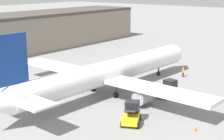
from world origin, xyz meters
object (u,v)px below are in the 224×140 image
(ground_crew_worker, at_px, (183,72))
(belt_loader_truck, at_px, (131,114))
(airplane, at_px, (108,73))
(baggage_tug, at_px, (167,89))
(safety_cone_near, at_px, (195,129))

(ground_crew_worker, bearing_deg, belt_loader_truck, 158.26)
(airplane, bearing_deg, baggage_tug, -57.46)
(baggage_tug, relative_size, belt_loader_truck, 0.94)
(baggage_tug, relative_size, safety_cone_near, 6.76)
(ground_crew_worker, xyz_separation_m, safety_cone_near, (-20.40, -11.87, -0.67))
(airplane, distance_m, safety_cone_near, 17.45)
(safety_cone_near, bearing_deg, belt_loader_truck, 110.08)
(belt_loader_truck, bearing_deg, ground_crew_worker, -16.14)
(belt_loader_truck, distance_m, safety_cone_near, 7.64)
(ground_crew_worker, xyz_separation_m, belt_loader_truck, (-23.00, -4.75, 0.22))
(airplane, relative_size, belt_loader_truck, 10.88)
(airplane, bearing_deg, ground_crew_worker, -13.80)
(baggage_tug, distance_m, safety_cone_near, 12.61)
(ground_crew_worker, distance_m, belt_loader_truck, 23.49)
(baggage_tug, xyz_separation_m, belt_loader_truck, (-11.64, -1.64, 0.07))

